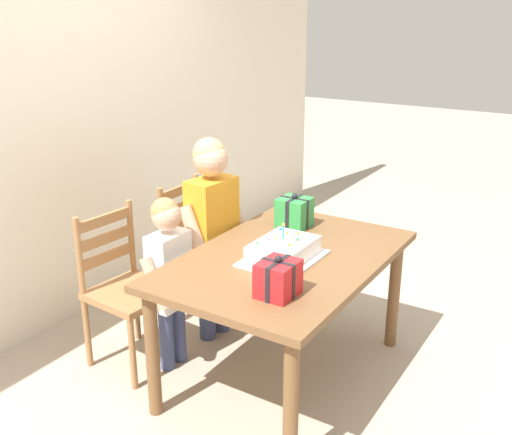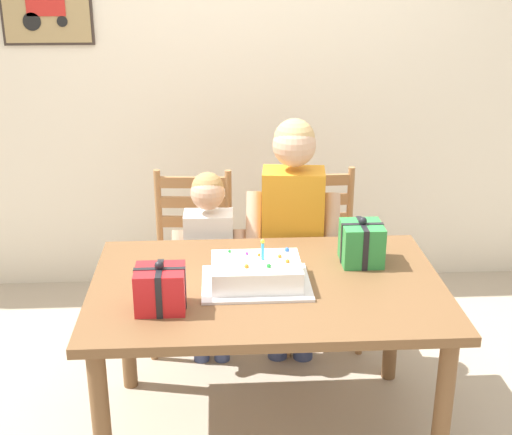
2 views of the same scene
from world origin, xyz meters
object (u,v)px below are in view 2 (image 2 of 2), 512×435
at_px(chair_left, 192,259).
at_px(child_younger, 209,251).
at_px(gift_box_red_large, 160,289).
at_px(birthday_cake, 256,274).
at_px(gift_box_beside_cake, 361,243).
at_px(dining_table, 267,303).
at_px(chair_right, 319,256).
at_px(child_older, 293,220).

relative_size(chair_left, child_younger, 0.90).
bearing_deg(gift_box_red_large, birthday_cake, 26.27).
bearing_deg(gift_box_red_large, chair_left, 85.69).
bearing_deg(gift_box_beside_cake, dining_table, -156.61).
relative_size(gift_box_red_large, chair_left, 0.22).
xyz_separation_m(birthday_cake, chair_right, (0.39, 0.86, -0.32)).
distance_m(gift_box_red_large, child_younger, 0.84).
distance_m(gift_box_red_large, gift_box_beside_cake, 0.92).
xyz_separation_m(gift_box_beside_cake, chair_left, (-0.76, 0.67, -0.36)).
distance_m(chair_left, child_younger, 0.31).
bearing_deg(dining_table, chair_right, 68.12).
relative_size(birthday_cake, child_younger, 0.43).
xyz_separation_m(chair_left, chair_right, (0.68, 0.00, 0.00)).
xyz_separation_m(dining_table, chair_right, (0.34, 0.85, -0.18)).
bearing_deg(child_older, chair_left, 154.14).
height_order(gift_box_red_large, child_older, child_older).
distance_m(birthday_cake, chair_right, 1.00).
distance_m(gift_box_red_large, child_older, 0.99).
bearing_deg(child_older, dining_table, -105.58).
relative_size(chair_left, chair_right, 1.00).
bearing_deg(birthday_cake, child_younger, 107.76).
height_order(birthday_cake, gift_box_beside_cake, gift_box_beside_cake).
bearing_deg(birthday_cake, gift_box_red_large, -153.73).
height_order(gift_box_beside_cake, child_older, child_older).
xyz_separation_m(gift_box_red_large, chair_left, (0.08, 1.05, -0.35)).
bearing_deg(gift_box_red_large, gift_box_beside_cake, 24.15).
height_order(dining_table, chair_right, chair_right).
relative_size(gift_box_beside_cake, child_older, 0.17).
bearing_deg(child_younger, gift_box_beside_cake, -32.45).
bearing_deg(dining_table, child_younger, 111.94).
bearing_deg(chair_right, chair_left, -179.99).
bearing_deg(chair_left, chair_right, 0.01).
distance_m(dining_table, chair_left, 0.93).
bearing_deg(gift_box_red_large, dining_table, 24.90).
relative_size(birthday_cake, chair_right, 0.48).
distance_m(dining_table, birthday_cake, 0.15).
height_order(birthday_cake, chair_right, birthday_cake).
distance_m(gift_box_beside_cake, chair_right, 0.76).
xyz_separation_m(dining_table, child_older, (0.17, 0.60, 0.13)).
bearing_deg(chair_right, gift_box_beside_cake, -83.21).
distance_m(birthday_cake, gift_box_beside_cake, 0.51).
distance_m(birthday_cake, child_older, 0.65).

